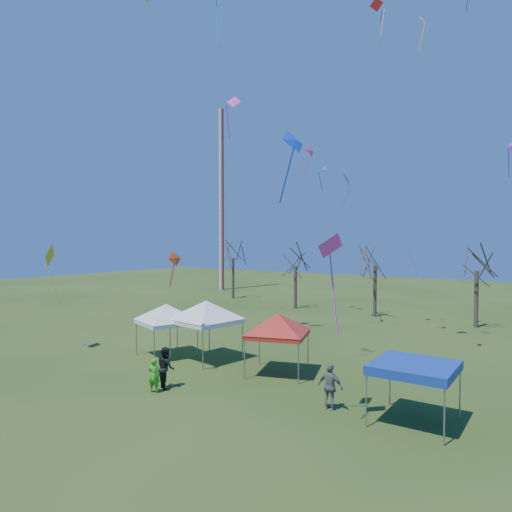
{
  "coord_description": "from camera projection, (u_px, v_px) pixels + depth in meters",
  "views": [
    {
      "loc": [
        12.21,
        -15.36,
        6.91
      ],
      "look_at": [
        -0.56,
        3.0,
        6.13
      ],
      "focal_mm": 32.0,
      "sensor_mm": 36.0,
      "label": 1
    }
  ],
  "objects": [
    {
      "name": "ground",
      "position": [
        227.0,
        399.0,
        19.81
      ],
      "size": [
        140.0,
        140.0,
        0.0
      ],
      "primitive_type": "plane",
      "color": "#274315",
      "rests_on": "ground"
    },
    {
      "name": "radio_mast",
      "position": [
        221.0,
        200.0,
        63.24
      ],
      "size": [
        0.7,
        0.7,
        25.0
      ],
      "primitive_type": "cylinder",
      "color": "silver",
      "rests_on": "ground"
    },
    {
      "name": "tree_0",
      "position": [
        233.0,
        244.0,
        53.94
      ],
      "size": [
        3.83,
        3.83,
        8.44
      ],
      "color": "#3D2D21",
      "rests_on": "ground"
    },
    {
      "name": "tree_1",
      "position": [
        295.0,
        251.0,
        45.97
      ],
      "size": [
        3.42,
        3.42,
        7.54
      ],
      "color": "#3D2D21",
      "rests_on": "ground"
    },
    {
      "name": "tree_2",
      "position": [
        375.0,
        247.0,
        40.94
      ],
      "size": [
        3.71,
        3.71,
        8.18
      ],
      "color": "#3D2D21",
      "rests_on": "ground"
    },
    {
      "name": "tree_3",
      "position": [
        477.0,
        251.0,
        35.88
      ],
      "size": [
        3.59,
        3.59,
        7.91
      ],
      "color": "#3D2D21",
      "rests_on": "ground"
    },
    {
      "name": "tent_white_west",
      "position": [
        166.0,
        307.0,
        27.08
      ],
      "size": [
        3.86,
        3.86,
        3.61
      ],
      "rotation": [
        0.0,
        0.0,
        -0.34
      ],
      "color": "gray",
      "rests_on": "ground"
    },
    {
      "name": "tent_white_mid",
      "position": [
        206.0,
        305.0,
        26.3
      ],
      "size": [
        4.43,
        4.43,
        3.95
      ],
      "rotation": [
        0.0,
        0.0,
        -0.16
      ],
      "color": "gray",
      "rests_on": "ground"
    },
    {
      "name": "tent_red",
      "position": [
        278.0,
        317.0,
        23.46
      ],
      "size": [
        3.9,
        3.9,
        3.63
      ],
      "rotation": [
        0.0,
        0.0,
        0.33
      ],
      "color": "gray",
      "rests_on": "ground"
    },
    {
      "name": "tent_blue",
      "position": [
        414.0,
        368.0,
        17.13
      ],
      "size": [
        2.95,
        2.95,
        2.29
      ],
      "rotation": [
        0.0,
        0.0,
        0.01
      ],
      "color": "gray",
      "rests_on": "ground"
    },
    {
      "name": "person_green",
      "position": [
        154.0,
        375.0,
        20.66
      ],
      "size": [
        0.66,
        0.55,
        1.55
      ],
      "primitive_type": "imported",
      "rotation": [
        0.0,
        0.0,
        3.5
      ],
      "color": "green",
      "rests_on": "ground"
    },
    {
      "name": "person_grey",
      "position": [
        330.0,
        387.0,
        18.57
      ],
      "size": [
        1.11,
        0.49,
        1.87
      ],
      "primitive_type": "imported",
      "rotation": [
        0.0,
        0.0,
        3.11
      ],
      "color": "slate",
      "rests_on": "ground"
    },
    {
      "name": "person_dark",
      "position": [
        166.0,
        367.0,
        21.3
      ],
      "size": [
        1.17,
        1.08,
        1.92
      ],
      "primitive_type": "imported",
      "rotation": [
        0.0,
        0.0,
        2.65
      ],
      "color": "black",
      "rests_on": "ground"
    },
    {
      "name": "kite_18",
      "position": [
        423.0,
        22.0,
        23.71
      ],
      "size": [
        0.49,
        0.8,
        1.99
      ],
      "rotation": [
        0.0,
        0.0,
        1.49
      ],
      "color": "yellow",
      "rests_on": "ground"
    },
    {
      "name": "kite_27",
      "position": [
        293.0,
        142.0,
        15.99
      ],
      "size": [
        0.89,
        1.21,
        2.66
      ],
      "rotation": [
        0.0,
        0.0,
        1.36
      ],
      "color": "blue",
      "rests_on": "ground"
    },
    {
      "name": "kite_24",
      "position": [
        381.0,
        17.0,
        28.75
      ],
      "size": [
        0.61,
        0.97,
        2.52
      ],
      "rotation": [
        0.0,
        0.0,
        5.02
      ],
      "color": "#0CB4B4",
      "rests_on": "ground"
    },
    {
      "name": "kite_13",
      "position": [
        323.0,
        171.0,
        41.18
      ],
      "size": [
        0.91,
        0.64,
        2.24
      ],
      "rotation": [
        0.0,
        0.0,
        6.12
      ],
      "color": "blue",
      "rests_on": "ground"
    },
    {
      "name": "kite_2",
      "position": [
        310.0,
        151.0,
        41.95
      ],
      "size": [
        0.68,
        1.28,
        3.09
      ],
      "rotation": [
        0.0,
        0.0,
        1.48
      ],
      "color": "#F0357F",
      "rests_on": "ground"
    },
    {
      "name": "kite_5",
      "position": [
        330.0,
        247.0,
        16.37
      ],
      "size": [
        1.2,
        1.41,
        3.83
      ],
      "rotation": [
        0.0,
        0.0,
        4.35
      ],
      "color": "#FF38C0",
      "rests_on": "ground"
    },
    {
      "name": "kite_26",
      "position": [
        377.0,
        5.0,
        31.62
      ],
      "size": [
        0.99,
        0.9,
        2.97
      ],
      "rotation": [
        0.0,
        0.0,
        3.19
      ],
      "color": "red",
      "rests_on": "ground"
    },
    {
      "name": "kite_1",
      "position": [
        175.0,
        259.0,
        22.77
      ],
      "size": [
        0.48,
        0.85,
        1.85
      ],
      "rotation": [
        0.0,
        0.0,
        1.43
      ],
      "color": "#C33C12",
      "rests_on": "ground"
    },
    {
      "name": "kite_14",
      "position": [
        49.0,
        256.0,
        27.89
      ],
      "size": [
        1.38,
        1.46,
        3.95
      ],
      "rotation": [
        0.0,
        0.0,
        5.39
      ],
      "color": "gold",
      "rests_on": "ground"
    },
    {
      "name": "kite_11",
      "position": [
        347.0,
        179.0,
        35.15
      ],
      "size": [
        1.24,
        1.59,
        3.11
      ],
      "rotation": [
        0.0,
        0.0,
        1.98
      ],
      "color": "blue",
      "rests_on": "ground"
    },
    {
      "name": "kite_7",
      "position": [
        233.0,
        102.0,
        31.99
      ],
      "size": [
        1.18,
        1.04,
        2.99
      ],
      "rotation": [
        0.0,
        0.0,
        0.41
      ],
      "color": "#FF38B0",
      "rests_on": "ground"
    },
    {
      "name": "kite_22",
      "position": [
        414.0,
        253.0,
        37.71
      ],
      "size": [
        0.71,
        0.8,
        2.26
      ],
      "rotation": [
        0.0,
        0.0,
        4.94
      ],
      "color": "purple",
      "rests_on": "ground"
    }
  ]
}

